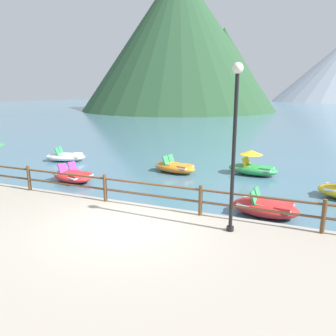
{
  "coord_description": "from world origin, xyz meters",
  "views": [
    {
      "loc": [
        4.36,
        -7.51,
        4.13
      ],
      "look_at": [
        -0.78,
        5.0,
        0.9
      ],
      "focal_mm": 34.86,
      "sensor_mm": 36.0,
      "label": 1
    }
  ],
  "objects": [
    {
      "name": "promenade_dock",
      "position": [
        0.0,
        -2.2,
        0.2
      ],
      "size": [
        28.0,
        8.0,
        0.4
      ],
      "primitive_type": "cube",
      "color": "#A39989",
      "rests_on": "ground"
    },
    {
      "name": "lamp_post",
      "position": [
        2.79,
        0.77,
        3.03
      ],
      "size": [
        0.28,
        0.28,
        4.4
      ],
      "color": "black",
      "rests_on": "promenade_dock"
    },
    {
      "name": "cliff_headland",
      "position": [
        -19.52,
        60.4,
        13.39
      ],
      "size": [
        40.5,
        40.5,
        28.54
      ],
      "color": "#284C2D",
      "rests_on": "ground"
    },
    {
      "name": "ground_plane",
      "position": [
        0.0,
        40.0,
        0.0
      ],
      "size": [
        200.0,
        200.0,
        0.0
      ],
      "primitive_type": "plane",
      "color": "#477084"
    },
    {
      "name": "pedal_boat_1",
      "position": [
        2.25,
        8.79,
        0.4
      ],
      "size": [
        2.61,
        1.52,
        1.24
      ],
      "color": "green",
      "rests_on": "ground"
    },
    {
      "name": "pedal_boat_3",
      "position": [
        -1.55,
        7.73,
        0.28
      ],
      "size": [
        2.59,
        1.61,
        0.86
      ],
      "color": "orange",
      "rests_on": "ground"
    },
    {
      "name": "pedal_boat_4",
      "position": [
        -8.61,
        7.87,
        0.26
      ],
      "size": [
        2.67,
        1.91,
        0.83
      ],
      "color": "white",
      "rests_on": "ground"
    },
    {
      "name": "dock_railing",
      "position": [
        -0.0,
        1.55,
        0.97
      ],
      "size": [
        23.92,
        0.12,
        0.95
      ],
      "color": "brown",
      "rests_on": "promenade_dock"
    },
    {
      "name": "pedal_boat_2",
      "position": [
        3.46,
        3.31,
        0.3
      ],
      "size": [
        2.33,
        1.47,
        0.89
      ],
      "color": "red",
      "rests_on": "ground"
    },
    {
      "name": "pedal_boat_0",
      "position": [
        -5.32,
        4.35,
        0.26
      ],
      "size": [
        2.48,
        1.88,
        0.84
      ],
      "color": "red",
      "rests_on": "ground"
    }
  ]
}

